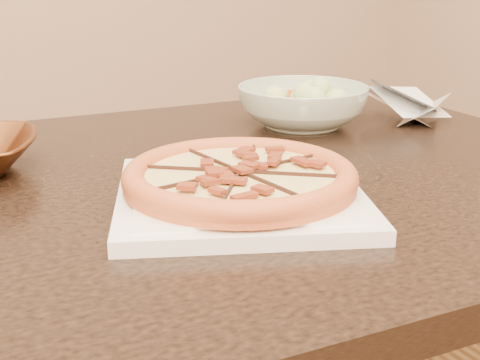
# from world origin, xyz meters

# --- Properties ---
(dining_table) EXTENTS (1.41, 0.94, 0.75)m
(dining_table) POSITION_xyz_m (-0.16, -0.03, 0.65)
(dining_table) COLOR black
(dining_table) RESTS_ON floor
(plate) EXTENTS (0.38, 0.38, 0.02)m
(plate) POSITION_xyz_m (-0.09, -0.16, 0.76)
(plate) COLOR white
(plate) RESTS_ON dining_table
(pizza) EXTENTS (0.28, 0.28, 0.03)m
(pizza) POSITION_xyz_m (-0.09, -0.16, 0.78)
(pizza) COLOR #DB6E42
(pizza) RESTS_ON plate
(salad_bowl) EXTENTS (0.30, 0.30, 0.07)m
(salad_bowl) POSITION_xyz_m (0.20, 0.14, 0.79)
(salad_bowl) COLOR silver
(salad_bowl) RESTS_ON dining_table
(salad) EXTENTS (0.12, 0.11, 0.04)m
(salad) POSITION_xyz_m (0.19, 0.14, 0.84)
(salad) COLOR #C4D585
(salad) RESTS_ON salad_bowl
(cling_film) EXTENTS (0.20, 0.19, 0.05)m
(cling_film) POSITION_xyz_m (0.38, 0.09, 0.78)
(cling_film) COLOR white
(cling_film) RESTS_ON dining_table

